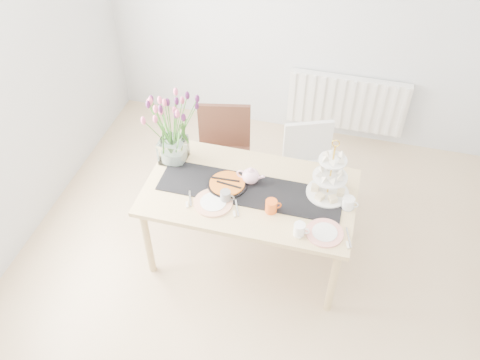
% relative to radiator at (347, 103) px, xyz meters
% --- Properties ---
extents(room_shell, '(4.50, 4.50, 4.50)m').
position_rel_radiator_xyz_m(room_shell, '(-0.50, -2.19, 0.85)').
color(room_shell, tan).
rests_on(room_shell, ground).
extents(radiator, '(1.20, 0.08, 0.60)m').
position_rel_radiator_xyz_m(radiator, '(0.00, 0.00, 0.00)').
color(radiator, white).
rests_on(radiator, room_shell).
extents(dining_table, '(1.60, 0.90, 0.75)m').
position_rel_radiator_xyz_m(dining_table, '(-0.59, -1.77, 0.22)').
color(dining_table, tan).
rests_on(dining_table, ground).
extents(chair_brown, '(0.55, 0.55, 0.93)m').
position_rel_radiator_xyz_m(chair_brown, '(-0.98, -1.12, 0.10)').
color(chair_brown, '#3B1D15').
rests_on(chair_brown, ground).
extents(chair_white, '(0.56, 0.56, 0.86)m').
position_rel_radiator_xyz_m(chair_white, '(-0.22, -1.07, 0.05)').
color(chair_white, silver).
rests_on(chair_white, ground).
extents(table_runner, '(1.40, 0.35, 0.01)m').
position_rel_radiator_xyz_m(table_runner, '(-0.59, -1.77, 0.30)').
color(table_runner, black).
rests_on(table_runner, dining_table).
extents(tulip_vase, '(0.73, 0.73, 0.63)m').
position_rel_radiator_xyz_m(tulip_vase, '(-1.26, -1.58, 0.70)').
color(tulip_vase, silver).
rests_on(tulip_vase, dining_table).
extents(cake_stand, '(0.32, 0.32, 0.47)m').
position_rel_radiator_xyz_m(cake_stand, '(-0.01, -1.65, 0.44)').
color(cake_stand, gold).
rests_on(cake_stand, dining_table).
extents(teapot, '(0.22, 0.19, 0.14)m').
position_rel_radiator_xyz_m(teapot, '(-0.60, -1.68, 0.37)').
color(teapot, white).
rests_on(teapot, dining_table).
extents(cream_jug, '(0.10, 0.10, 0.09)m').
position_rel_radiator_xyz_m(cream_jug, '(0.15, -1.75, 0.35)').
color(cream_jug, white).
rests_on(cream_jug, dining_table).
extents(tart_tin, '(0.30, 0.30, 0.04)m').
position_rel_radiator_xyz_m(tart_tin, '(-0.77, -1.77, 0.32)').
color(tart_tin, black).
rests_on(tart_tin, dining_table).
extents(mug_grey, '(0.08, 0.08, 0.09)m').
position_rel_radiator_xyz_m(mug_grey, '(-0.74, -1.92, 0.35)').
color(mug_grey, gray).
rests_on(mug_grey, dining_table).
extents(mug_white, '(0.09, 0.09, 0.10)m').
position_rel_radiator_xyz_m(mug_white, '(-0.15, -2.10, 0.35)').
color(mug_white, white).
rests_on(mug_white, dining_table).
extents(mug_orange, '(0.11, 0.11, 0.10)m').
position_rel_radiator_xyz_m(mug_orange, '(-0.39, -1.93, 0.35)').
color(mug_orange, orange).
rests_on(mug_orange, dining_table).
extents(plate_left, '(0.38, 0.38, 0.02)m').
position_rel_radiator_xyz_m(plate_left, '(-0.82, -1.97, 0.31)').
color(plate_left, silver).
rests_on(plate_left, dining_table).
extents(plate_right, '(0.33, 0.33, 0.01)m').
position_rel_radiator_xyz_m(plate_right, '(0.02, -2.05, 0.31)').
color(plate_right, white).
rests_on(plate_right, dining_table).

